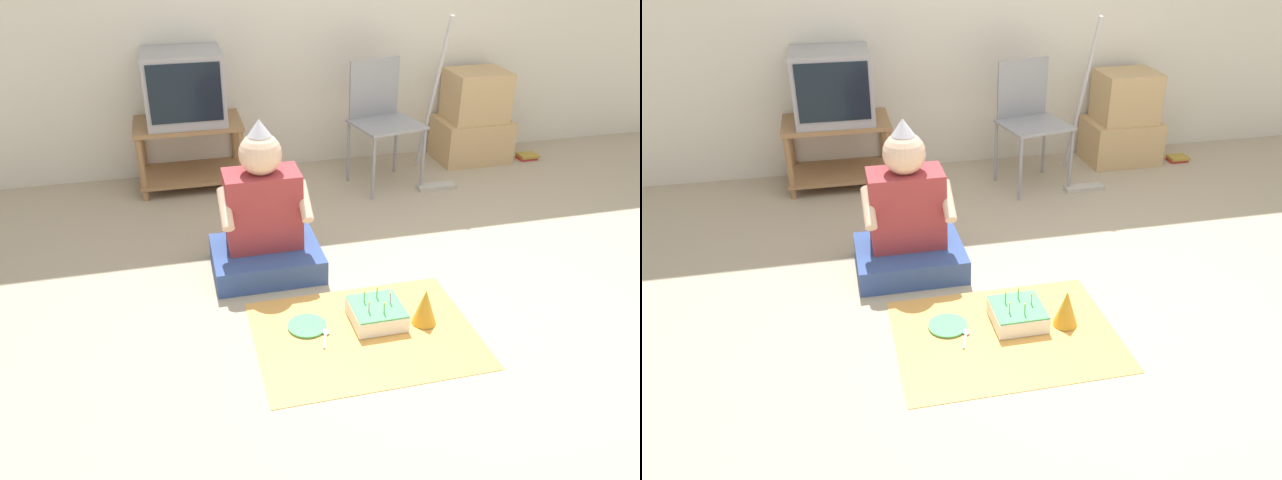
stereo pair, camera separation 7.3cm
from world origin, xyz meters
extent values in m
plane|color=tan|center=(0.00, 0.00, 0.00)|extent=(16.00, 16.00, 0.00)
cube|color=#997047|center=(-1.17, 1.96, 0.46)|extent=(0.75, 0.47, 0.03)
cube|color=#997047|center=(-1.17, 1.96, 0.09)|extent=(0.75, 0.47, 0.02)
cylinder|color=#997047|center=(-1.51, 1.75, 0.24)|extent=(0.04, 0.04, 0.48)
cylinder|color=#997047|center=(-0.83, 1.75, 0.24)|extent=(0.04, 0.04, 0.48)
cylinder|color=#997047|center=(-1.51, 2.16, 0.24)|extent=(0.04, 0.04, 0.48)
cylinder|color=#997047|center=(-0.83, 2.16, 0.24)|extent=(0.04, 0.04, 0.48)
cube|color=#99999E|center=(-1.17, 1.96, 0.72)|extent=(0.53, 0.45, 0.49)
cube|color=black|center=(-1.17, 1.73, 0.74)|extent=(0.47, 0.01, 0.39)
cube|color=gray|center=(0.18, 1.61, 0.46)|extent=(0.52, 0.49, 0.02)
cube|color=gray|center=(0.14, 1.80, 0.67)|extent=(0.39, 0.10, 0.42)
cylinder|color=gray|center=(0.02, 1.39, 0.23)|extent=(0.02, 0.02, 0.46)
cylinder|color=gray|center=(0.42, 1.48, 0.23)|extent=(0.02, 0.02, 0.46)
cylinder|color=gray|center=(-0.05, 1.75, 0.23)|extent=(0.02, 0.02, 0.46)
cylinder|color=gray|center=(0.34, 1.83, 0.23)|extent=(0.02, 0.02, 0.46)
cube|color=tan|center=(1.03, 1.95, 0.16)|extent=(0.55, 0.42, 0.33)
cube|color=tan|center=(1.03, 1.95, 0.52)|extent=(0.44, 0.37, 0.38)
cube|color=#B2ADA3|center=(0.53, 1.46, 0.01)|extent=(0.28, 0.09, 0.03)
cylinder|color=#B7B7BC|center=(0.53, 1.65, 0.61)|extent=(0.03, 0.41, 1.18)
cube|color=#B72D28|center=(1.48, 1.83, 0.01)|extent=(0.15, 0.10, 0.02)
cube|color=#A88933|center=(1.48, 1.83, 0.03)|extent=(0.15, 0.12, 0.02)
cube|color=#334C8C|center=(-0.85, 0.64, 0.07)|extent=(0.60, 0.48, 0.14)
cube|color=#993338|center=(-0.85, 0.68, 0.36)|extent=(0.41, 0.24, 0.43)
sphere|color=beige|center=(-0.85, 0.68, 0.68)|extent=(0.23, 0.23, 0.23)
cone|color=silver|center=(-0.85, 0.68, 0.82)|extent=(0.13, 0.13, 0.09)
cylinder|color=beige|center=(-1.06, 0.59, 0.43)|extent=(0.06, 0.23, 0.19)
cylinder|color=beige|center=(-0.64, 0.59, 0.43)|extent=(0.06, 0.23, 0.19)
cube|color=#EFA84C|center=(-0.49, -0.08, 0.00)|extent=(1.06, 0.79, 0.01)
cube|color=white|center=(-0.41, 0.01, 0.05)|extent=(0.25, 0.25, 0.08)
cube|color=#4CB266|center=(-0.41, 0.01, 0.09)|extent=(0.25, 0.25, 0.01)
cylinder|color=#E58CCC|center=(-0.34, 0.02, 0.12)|extent=(0.01, 0.01, 0.06)
sphere|color=#FFCC4C|center=(-0.34, 0.02, 0.15)|extent=(0.01, 0.01, 0.01)
cylinder|color=#66C666|center=(-0.39, 0.08, 0.12)|extent=(0.01, 0.01, 0.06)
sphere|color=#FFCC4C|center=(-0.39, 0.08, 0.15)|extent=(0.01, 0.01, 0.01)
cylinder|color=#66C666|center=(-0.46, 0.06, 0.12)|extent=(0.01, 0.01, 0.06)
sphere|color=#FFCC4C|center=(-0.46, 0.06, 0.15)|extent=(0.01, 0.01, 0.01)
cylinder|color=#E58CCC|center=(-0.46, -0.03, 0.12)|extent=(0.01, 0.01, 0.06)
sphere|color=#FFCC4C|center=(-0.46, -0.03, 0.15)|extent=(0.01, 0.01, 0.01)
cylinder|color=#66C666|center=(-0.39, -0.06, 0.12)|extent=(0.01, 0.01, 0.06)
sphere|color=#FFCC4C|center=(-0.39, -0.06, 0.15)|extent=(0.01, 0.01, 0.01)
cone|color=gold|center=(-0.18, -0.06, 0.10)|extent=(0.12, 0.12, 0.19)
cylinder|color=#4CB266|center=(-0.75, 0.05, 0.01)|extent=(0.19, 0.19, 0.01)
ellipsoid|color=white|center=(-0.67, -0.02, 0.01)|extent=(0.04, 0.05, 0.01)
cube|color=white|center=(-0.70, -0.09, 0.01)|extent=(0.04, 0.10, 0.01)
camera|label=1|loc=(-1.28, -2.37, 1.85)|focal=35.00mm
camera|label=2|loc=(-1.21, -2.39, 1.85)|focal=35.00mm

